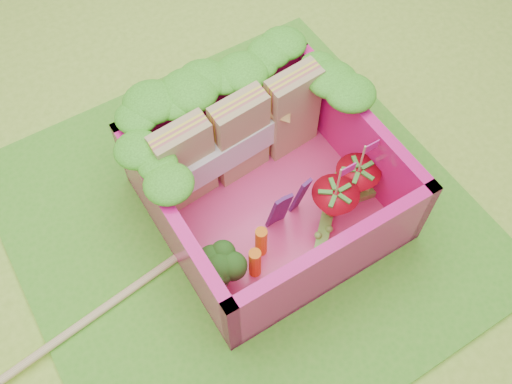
{
  "coord_description": "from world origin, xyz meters",
  "views": [
    {
      "loc": [
        -0.83,
        -1.49,
        3.07
      ],
      "look_at": [
        0.09,
        -0.01,
        0.28
      ],
      "focal_mm": 40.0,
      "sensor_mm": 36.0,
      "label": 1
    }
  ],
  "objects": [
    {
      "name": "placemat",
      "position": [
        0.0,
        0.0,
        0.01
      ],
      "size": [
        2.6,
        2.6,
        0.03
      ],
      "primitive_type": "cube",
      "color": "#50AF27",
      "rests_on": "ground"
    },
    {
      "name": "snap_peas",
      "position": [
        0.56,
        -0.25,
        0.11
      ],
      "size": [
        0.66,
        0.53,
        0.05
      ],
      "color": "#6FC73E",
      "rests_on": "bento_floor"
    },
    {
      "name": "sandwich_stack",
      "position": [
        0.18,
        0.31,
        0.38
      ],
      "size": [
        1.11,
        0.26,
        0.61
      ],
      "color": "tan",
      "rests_on": "bento_floor"
    },
    {
      "name": "bento_box",
      "position": [
        0.18,
        -0.01,
        0.31
      ],
      "size": [
        1.3,
        1.3,
        0.55
      ],
      "color": "#E8137A",
      "rests_on": "placemat"
    },
    {
      "name": "chopsticks",
      "position": [
        -1.1,
        -0.11,
        0.05
      ],
      "size": [
        2.4,
        0.36,
        0.04
      ],
      "color": "tan",
      "rests_on": "placemat"
    },
    {
      "name": "purple_wedges",
      "position": [
        0.19,
        -0.17,
        0.27
      ],
      "size": [
        0.25,
        0.05,
        0.38
      ],
      "color": "#4F195A",
      "rests_on": "bento_floor"
    },
    {
      "name": "ground",
      "position": [
        0.0,
        0.0,
        0.0
      ],
      "size": [
        14.0,
        14.0,
        0.0
      ],
      "primitive_type": "plane",
      "color": "#8FC136",
      "rests_on": "ground"
    },
    {
      "name": "bento_floor",
      "position": [
        0.18,
        -0.01,
        0.06
      ],
      "size": [
        1.3,
        1.3,
        0.05
      ],
      "primitive_type": "cube",
      "color": "#EA3B7D",
      "rests_on": "placemat"
    },
    {
      "name": "lettuce_ruffle",
      "position": [
        0.18,
        0.46,
        0.64
      ],
      "size": [
        1.43,
        0.77,
        0.11
      ],
      "color": "#358418",
      "rests_on": "bento_box"
    },
    {
      "name": "strawberry_right",
      "position": [
        0.65,
        -0.24,
        0.22
      ],
      "size": [
        0.26,
        0.26,
        0.5
      ],
      "color": "red",
      "rests_on": "bento_floor"
    },
    {
      "name": "broccoli",
      "position": [
        -0.34,
        -0.3,
        0.27
      ],
      "size": [
        0.33,
        0.33,
        0.27
      ],
      "color": "#6FA650",
      "rests_on": "bento_floor"
    },
    {
      "name": "carrot_sticks",
      "position": [
        -0.08,
        -0.31,
        0.2
      ],
      "size": [
        0.17,
        0.16,
        0.24
      ],
      "color": "orange",
      "rests_on": "bento_floor"
    },
    {
      "name": "strawberry_left",
      "position": [
        0.44,
        -0.3,
        0.22
      ],
      "size": [
        0.27,
        0.27,
        0.51
      ],
      "color": "red",
      "rests_on": "bento_floor"
    }
  ]
}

